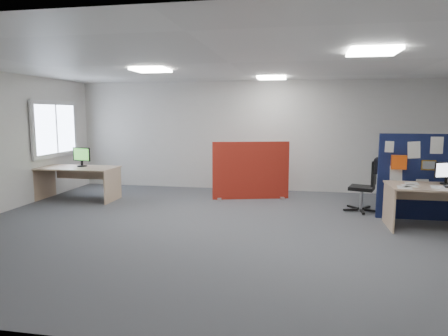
% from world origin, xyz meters
% --- Properties ---
extents(floor, '(9.00, 9.00, 0.00)m').
position_xyz_m(floor, '(0.00, 0.00, 0.00)').
color(floor, '#53555B').
rests_on(floor, ground).
extents(ceiling, '(9.00, 7.00, 0.02)m').
position_xyz_m(ceiling, '(0.00, 0.00, 2.70)').
color(ceiling, white).
rests_on(ceiling, wall_back).
extents(wall_back, '(9.00, 0.02, 2.70)m').
position_xyz_m(wall_back, '(0.00, 3.50, 1.35)').
color(wall_back, silver).
rests_on(wall_back, floor).
extents(wall_front, '(9.00, 0.02, 2.70)m').
position_xyz_m(wall_front, '(0.00, -3.50, 1.35)').
color(wall_front, silver).
rests_on(wall_front, floor).
extents(window, '(0.06, 1.70, 1.30)m').
position_xyz_m(window, '(-4.44, 2.00, 1.55)').
color(window, white).
rests_on(window, wall_left).
extents(ceiling_lights, '(4.10, 4.10, 0.04)m').
position_xyz_m(ceiling_lights, '(0.33, 0.67, 2.67)').
color(ceiling_lights, white).
rests_on(ceiling_lights, ceiling).
extents(navy_divider, '(1.88, 0.30, 1.55)m').
position_xyz_m(navy_divider, '(3.46, 1.18, 0.78)').
color(navy_divider, '#0E0F35').
rests_on(navy_divider, floor).
extents(monitor_main, '(0.42, 0.18, 0.38)m').
position_xyz_m(monitor_main, '(3.55, 0.75, 0.94)').
color(monitor_main, black).
rests_on(monitor_main, main_desk).
extents(red_divider, '(1.67, 0.50, 1.29)m').
position_xyz_m(red_divider, '(0.08, 2.37, 0.63)').
color(red_divider, '#992A13').
rests_on(red_divider, floor).
extents(second_desk, '(1.71, 0.86, 0.73)m').
position_xyz_m(second_desk, '(-3.68, 1.63, 0.56)').
color(second_desk, tan).
rests_on(second_desk, floor).
extents(monitor_second, '(0.46, 0.21, 0.42)m').
position_xyz_m(monitor_second, '(-3.64, 1.71, 0.96)').
color(monitor_second, black).
rests_on(monitor_second, second_desk).
extents(office_chair, '(0.69, 0.66, 1.04)m').
position_xyz_m(office_chair, '(2.45, 1.59, 0.59)').
color(office_chair, black).
rests_on(office_chair, floor).
extents(desk_papers, '(1.49, 0.85, 0.00)m').
position_xyz_m(desk_papers, '(3.30, 0.53, 0.73)').
color(desk_papers, white).
rests_on(desk_papers, main_desk).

